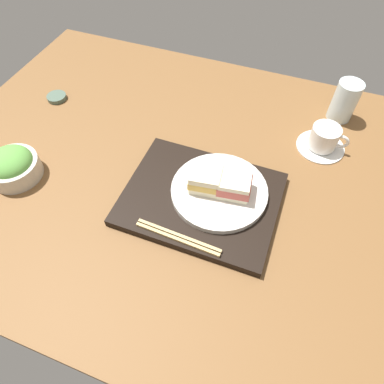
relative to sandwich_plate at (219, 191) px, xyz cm
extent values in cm
cube|color=brown|center=(-8.64, 5.40, -4.33)|extent=(140.00, 100.00, 3.00)
cube|color=black|center=(-3.68, -2.50, -1.78)|extent=(36.08, 28.26, 2.10)
cylinder|color=silver|center=(0.00, 0.00, 0.00)|extent=(22.82, 22.82, 1.46)
cube|color=beige|center=(-3.34, -0.39, 1.51)|extent=(7.72, 7.17, 1.55)
cube|color=gold|center=(-3.34, -0.39, 3.30)|extent=(8.17, 7.28, 2.03)
cube|color=beige|center=(-3.34, -0.39, 5.09)|extent=(7.72, 7.17, 1.55)
cube|color=#EFE5C1|center=(3.34, 0.39, 1.34)|extent=(7.72, 7.17, 1.21)
cube|color=#B74C42|center=(3.34, 0.39, 3.14)|extent=(8.26, 7.26, 2.39)
cube|color=#EFE5C1|center=(3.34, 0.39, 4.94)|extent=(7.72, 7.17, 1.21)
cylinder|color=beige|center=(-50.29, -11.08, -0.44)|extent=(12.98, 12.98, 4.78)
ellipsoid|color=#5B9E42|center=(-50.29, -11.08, 1.95)|extent=(10.77, 10.77, 5.92)
cube|color=tan|center=(-4.54, -15.31, -0.38)|extent=(19.66, 1.60, 0.70)
cube|color=tan|center=(-4.50, -14.34, -0.38)|extent=(19.66, 1.60, 0.70)
cylinder|color=white|center=(20.67, 25.98, -2.43)|extent=(12.83, 12.83, 0.80)
cylinder|color=white|center=(20.67, 25.98, 0.96)|extent=(7.47, 7.47, 6.00)
cylinder|color=#382111|center=(20.67, 25.98, 3.56)|extent=(6.87, 6.87, 0.40)
torus|color=white|center=(25.00, 25.78, 0.96)|extent=(4.19, 0.99, 4.16)
cylinder|color=silver|center=(23.79, 40.28, 2.96)|extent=(6.82, 6.82, 11.58)
cylinder|color=#4C6051|center=(-58.20, 18.39, -2.19)|extent=(5.79, 5.79, 1.29)
camera|label=1|loc=(11.09, -47.84, 64.73)|focal=32.11mm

